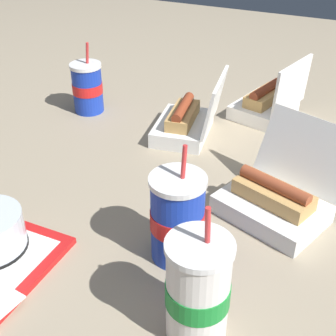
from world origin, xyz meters
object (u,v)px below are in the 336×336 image
(soda_cup_left, at_px, (87,88))
(soda_cup_right, at_px, (177,218))
(clamshell_hotdog_front, at_px, (276,198))
(soda_cup_front, at_px, (198,290))
(clamshell_hotdog_left, at_px, (187,121))
(clamshell_hotdog_center, at_px, (267,103))

(soda_cup_left, bearing_deg, soda_cup_right, -133.04)
(clamshell_hotdog_front, relative_size, soda_cup_front, 1.15)
(clamshell_hotdog_left, xyz_separation_m, soda_cup_left, (0.02, 0.32, 0.03))
(clamshell_hotdog_left, bearing_deg, clamshell_hotdog_front, -128.52)
(clamshell_hotdog_center, relative_size, soda_cup_front, 0.91)
(soda_cup_front, bearing_deg, clamshell_hotdog_center, 7.00)
(clamshell_hotdog_left, height_order, soda_cup_front, soda_cup_front)
(clamshell_hotdog_center, bearing_deg, soda_cup_right, -179.99)
(clamshell_hotdog_left, height_order, clamshell_hotdog_center, clamshell_hotdog_center)
(clamshell_hotdog_front, height_order, soda_cup_front, soda_cup_front)
(clamshell_hotdog_front, bearing_deg, soda_cup_front, 173.58)
(clamshell_hotdog_left, bearing_deg, soda_cup_left, 86.80)
(clamshell_hotdog_center, distance_m, soda_cup_right, 0.64)
(clamshell_hotdog_center, xyz_separation_m, soda_cup_right, (-0.64, -0.00, 0.04))
(soda_cup_front, bearing_deg, soda_cup_left, 44.24)
(clamshell_hotdog_center, bearing_deg, clamshell_hotdog_left, 141.18)
(clamshell_hotdog_left, distance_m, soda_cup_front, 0.64)
(clamshell_hotdog_front, xyz_separation_m, clamshell_hotdog_center, (0.44, 0.13, 0.00))
(clamshell_hotdog_center, relative_size, soda_cup_left, 1.06)
(clamshell_hotdog_front, bearing_deg, clamshell_hotdog_center, 16.87)
(clamshell_hotdog_front, xyz_separation_m, soda_cup_front, (-0.34, 0.04, 0.05))
(clamshell_hotdog_left, bearing_deg, clamshell_hotdog_center, -38.82)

